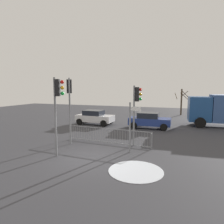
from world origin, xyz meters
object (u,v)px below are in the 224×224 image
(direction_sign_post, at_px, (131,125))
(traffic_light_foreground_right, at_px, (69,96))
(car_blue_trailing, at_px, (149,120))
(traffic_light_rear_left, at_px, (58,99))
(bare_tree_left, at_px, (182,101))
(traffic_light_rear_right, at_px, (136,102))
(car_white_mid, at_px, (95,117))

(direction_sign_post, bearing_deg, traffic_light_foreground_right, -164.05)
(car_blue_trailing, bearing_deg, traffic_light_rear_left, -110.54)
(bare_tree_left, bearing_deg, traffic_light_rear_right, -98.46)
(direction_sign_post, distance_m, bare_tree_left, 18.50)
(traffic_light_foreground_right, relative_size, bare_tree_left, 1.22)
(traffic_light_foreground_right, relative_size, car_blue_trailing, 1.15)
(traffic_light_foreground_right, xyz_separation_m, bare_tree_left, (6.80, 17.82, -1.24))
(direction_sign_post, xyz_separation_m, car_white_mid, (-5.84, 7.60, -0.88))
(direction_sign_post, xyz_separation_m, bare_tree_left, (2.46, 18.33, 0.33))
(direction_sign_post, relative_size, bare_tree_left, 0.81)
(direction_sign_post, relative_size, car_white_mid, 0.76)
(traffic_light_rear_right, distance_m, car_blue_trailing, 6.43)
(traffic_light_rear_right, relative_size, direction_sign_post, 1.33)
(car_white_mid, xyz_separation_m, bare_tree_left, (8.30, 10.73, 1.22))
(bare_tree_left, bearing_deg, traffic_light_rear_left, -106.50)
(car_blue_trailing, bearing_deg, traffic_light_foreground_right, -121.56)
(traffic_light_rear_right, relative_size, car_white_mid, 1.01)
(traffic_light_rear_right, distance_m, car_white_mid, 8.67)
(traffic_light_foreground_right, bearing_deg, traffic_light_rear_right, -22.23)
(traffic_light_rear_left, xyz_separation_m, bare_tree_left, (6.00, 20.26, -1.18))
(traffic_light_foreground_right, height_order, direction_sign_post, traffic_light_foreground_right)
(direction_sign_post, bearing_deg, car_blue_trailing, 114.02)
(traffic_light_foreground_right, xyz_separation_m, traffic_light_rear_left, (0.80, -2.44, -0.07))
(traffic_light_foreground_right, distance_m, bare_tree_left, 19.11)
(car_blue_trailing, bearing_deg, direction_sign_post, -89.70)
(traffic_light_rear_left, xyz_separation_m, car_white_mid, (-2.30, 9.53, -2.39))
(car_white_mid, bearing_deg, car_blue_trailing, 1.43)
(traffic_light_foreground_right, xyz_separation_m, car_blue_trailing, (4.16, 7.07, -2.46))
(traffic_light_foreground_right, xyz_separation_m, direction_sign_post, (4.34, -0.51, -1.58))
(car_white_mid, xyz_separation_m, car_blue_trailing, (5.66, -0.02, 0.00))
(car_blue_trailing, relative_size, bare_tree_left, 1.06)
(car_white_mid, distance_m, car_blue_trailing, 5.66)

